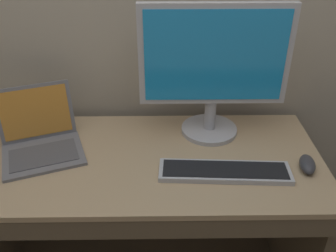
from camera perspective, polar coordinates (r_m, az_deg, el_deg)
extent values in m
cube|color=tan|center=(1.47, -4.69, -5.08)|extent=(1.43, 0.64, 0.02)
cube|color=brown|center=(1.81, 19.04, -14.11)|extent=(0.05, 0.59, 0.72)
cube|color=brown|center=(1.28, -5.37, -15.18)|extent=(1.38, 0.02, 0.08)
cube|color=slate|center=(1.53, -18.50, -4.22)|extent=(0.36, 0.32, 0.01)
cube|color=#505054|center=(1.52, -18.51, -4.22)|extent=(0.29, 0.23, 0.00)
cube|color=slate|center=(1.60, -19.62, 2.01)|extent=(0.30, 0.15, 0.22)
cube|color=#C67F2D|center=(1.59, -19.62, 1.95)|extent=(0.26, 0.13, 0.19)
cylinder|color=#B7B7BC|center=(1.61, 6.29, -0.52)|extent=(0.24, 0.24, 0.02)
cylinder|color=#B7B7BC|center=(1.57, 6.45, 1.86)|extent=(0.05, 0.05, 0.13)
cube|color=#B7B7BC|center=(1.45, 7.15, 10.66)|extent=(0.58, 0.03, 0.39)
cube|color=#198CD8|center=(1.43, 7.25, 10.38)|extent=(0.53, 0.00, 0.35)
cube|color=#BCBCC1|center=(1.38, 8.66, -6.92)|extent=(0.48, 0.15, 0.02)
cube|color=black|center=(1.37, 8.69, -6.55)|extent=(0.45, 0.12, 0.00)
ellipsoid|color=#38383D|center=(1.47, 20.52, -5.49)|extent=(0.08, 0.12, 0.04)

